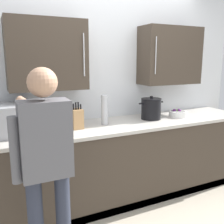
# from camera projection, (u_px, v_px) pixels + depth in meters

# --- Properties ---
(back_wall_tiled) EXTENTS (3.78, 0.44, 2.89)m
(back_wall_tiled) POSITION_uv_depth(u_px,v_px,m) (110.00, 69.00, 3.08)
(back_wall_tiled) COLOR silver
(back_wall_tiled) RESTS_ON ground_plane
(counter_unit) EXTENTS (3.31, 0.70, 0.91)m
(counter_unit) POSITION_uv_depth(u_px,v_px,m) (122.00, 160.00, 2.99)
(counter_unit) COLOR #3D3328
(counter_unit) RESTS_ON ground_plane
(microwave_oven) EXTENTS (0.64, 0.75, 0.29)m
(microwave_oven) POSITION_uv_depth(u_px,v_px,m) (9.00, 120.00, 2.40)
(microwave_oven) COLOR #B7BABF
(microwave_oven) RESTS_ON counter_unit
(knife_block) EXTENTS (0.11, 0.15, 0.28)m
(knife_block) POSITION_uv_depth(u_px,v_px,m) (77.00, 118.00, 2.65)
(knife_block) COLOR tan
(knife_block) RESTS_ON counter_unit
(fruit_bowl) EXTENTS (0.22, 0.22, 0.10)m
(fruit_bowl) POSITION_uv_depth(u_px,v_px,m) (178.00, 113.00, 3.21)
(fruit_bowl) COLOR white
(fruit_bowl) RESTS_ON counter_unit
(stock_pot) EXTENTS (0.34, 0.24, 0.28)m
(stock_pot) POSITION_uv_depth(u_px,v_px,m) (151.00, 109.00, 3.06)
(stock_pot) COLOR black
(stock_pot) RESTS_ON counter_unit
(thermos_flask) EXTENTS (0.08, 0.08, 0.33)m
(thermos_flask) POSITION_uv_depth(u_px,v_px,m) (105.00, 110.00, 2.80)
(thermos_flask) COLOR #B7BABF
(thermos_flask) RESTS_ON counter_unit
(person_figure) EXTENTS (0.44, 0.63, 1.57)m
(person_figure) POSITION_uv_depth(u_px,v_px,m) (45.00, 158.00, 1.78)
(person_figure) COLOR #282D3D
(person_figure) RESTS_ON ground_plane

